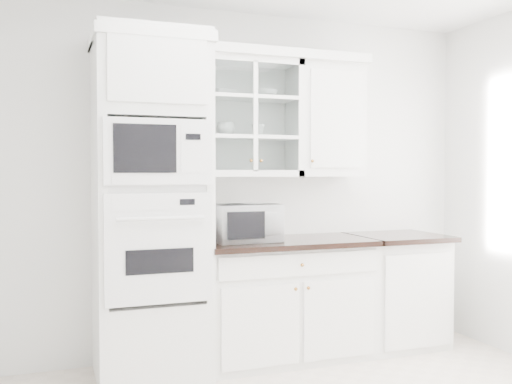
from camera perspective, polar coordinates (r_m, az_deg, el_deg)
name	(u,v)px	position (r m, az deg, el deg)	size (l,w,h in m)	color
room_shell	(309,112)	(3.34, 5.32, 7.92)	(4.00, 3.50, 2.70)	white
oven_column	(151,206)	(4.05, -10.49, -1.36)	(0.76, 0.68, 2.40)	white
base_cabinet_run	(285,298)	(4.47, 2.88, -10.56)	(1.32, 0.67, 0.92)	white
extra_base_cabinet	(395,289)	(4.94, 13.78, -9.41)	(0.72, 0.67, 0.92)	white
upper_cabinet_glass	(248,118)	(4.42, -0.80, 7.39)	(0.80, 0.33, 0.90)	white
upper_cabinet_solid	(327,121)	(4.68, 7.08, 7.07)	(0.55, 0.33, 0.90)	white
crown_molding	(236,53)	(4.43, -2.01, 13.71)	(2.14, 0.38, 0.07)	white
countertop_microwave	(245,223)	(4.24, -1.09, -3.08)	(0.48, 0.40, 0.28)	white
bowl_a	(222,93)	(4.38, -3.39, 9.87)	(0.20, 0.20, 0.05)	white
bowl_b	(265,94)	(4.48, 0.90, 9.77)	(0.19, 0.19, 0.06)	white
cup_a	(226,129)	(4.37, -3.02, 6.29)	(0.13, 0.13, 0.10)	white
cup_b	(258,130)	(4.42, 0.18, 6.20)	(0.10, 0.10, 0.10)	white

